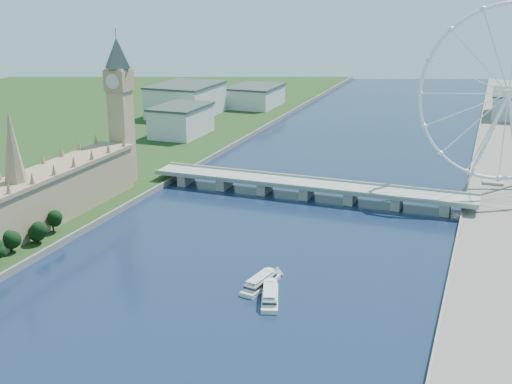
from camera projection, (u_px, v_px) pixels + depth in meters
The scene contains 7 objects.
parliament_range at pixel (19, 208), 354.00m from camera, with size 24.00×200.00×70.00m.
big_ben at pixel (119, 93), 435.86m from camera, with size 20.02×20.02×110.00m.
westminster_bridge at pixel (307, 187), 430.77m from camera, with size 220.00×22.00×9.50m.
london_eye at pixel (509, 95), 421.37m from camera, with size 113.60×39.12×124.30m.
city_skyline at pixel (417, 110), 646.66m from camera, with size 505.00×280.00×32.00m.
tour_boat_near at pixel (261, 287), 301.09m from camera, with size 7.42×29.07×6.42m, color silver, non-canonical shape.
tour_boat_far at pixel (270, 300), 288.45m from camera, with size 7.64×29.89×6.61m, color silver, non-canonical shape.
Camera 1 is at (112.13, -97.56, 133.70)m, focal length 45.00 mm.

